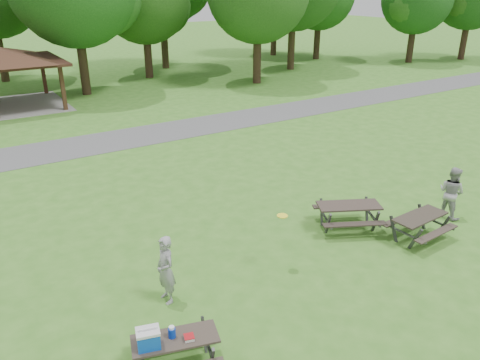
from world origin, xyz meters
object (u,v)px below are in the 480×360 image
at_px(picnic_table_near, 167,342).
at_px(picnic_table_middle, 349,210).
at_px(frisbee_thrower, 166,270).
at_px(frisbee_catcher, 451,192).

xyz_separation_m(picnic_table_near, picnic_table_middle, (7.05, 2.31, -0.06)).
xyz_separation_m(frisbee_thrower, frisbee_catcher, (9.45, -0.88, 0.01)).
relative_size(picnic_table_near, frisbee_catcher, 1.15).
distance_m(frisbee_thrower, frisbee_catcher, 9.49).
relative_size(picnic_table_middle, frisbee_thrower, 1.40).
height_order(picnic_table_near, frisbee_catcher, frisbee_catcher).
relative_size(picnic_table_middle, frisbee_catcher, 1.39).
bearing_deg(picnic_table_near, picnic_table_middle, 18.14).
height_order(picnic_table_middle, frisbee_thrower, frisbee_thrower).
bearing_deg(picnic_table_near, frisbee_thrower, 66.13).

